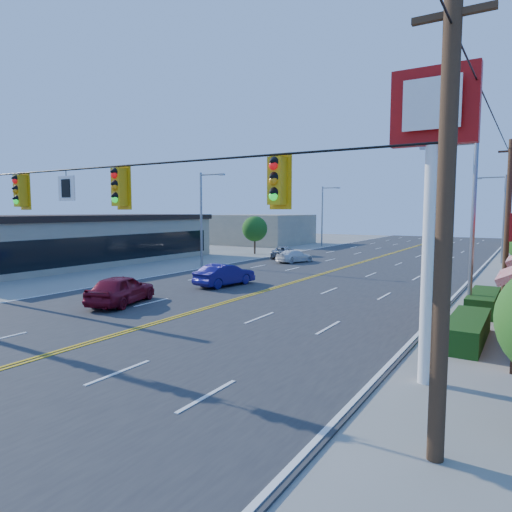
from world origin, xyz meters
The scene contains 16 objects.
ground centered at (0.00, 0.00, 0.00)m, with size 160.00×160.00×0.00m, color gray.
road centered at (0.00, 20.00, 0.03)m, with size 20.00×120.00×0.06m, color #2D2D30.
signal_span centered at (-0.12, 0.00, 4.89)m, with size 24.32×0.34×9.00m.
kfc_pylon centered at (11.00, 4.00, 6.04)m, with size 2.20×0.36×8.50m.
strip_mall centered at (-22.00, 18.00, 2.25)m, with size 10.40×26.40×4.40m.
streetlight_se centered at (10.79, 14.00, 4.51)m, with size 2.55×0.25×8.00m.
streetlight_ne centered at (10.79, 38.00, 4.51)m, with size 2.55×0.25×8.00m.
streetlight_sw centered at (-10.79, 22.00, 4.51)m, with size 2.55×0.25×8.00m.
streetlight_nw centered at (-10.79, 48.00, 4.51)m, with size 2.55×0.25×8.00m.
utility_pole_near centered at (12.20, 18.00, 4.20)m, with size 0.28×0.28×8.40m, color #47301E.
tree_west centered at (-13.00, 34.00, 2.79)m, with size 2.80×2.80×4.20m.
bld_west_far centered at (-20.00, 48.00, 2.10)m, with size 11.00×12.00×4.20m, color tan.
car_magenta centered at (-4.28, 6.93, 0.75)m, with size 1.78×4.43×1.51m, color maroon.
car_blue centered at (-3.13, 14.34, 0.70)m, with size 1.48×4.23×1.39m, color navy.
car_white centered at (-5.30, 28.45, 0.57)m, with size 1.59×3.90×1.13m, color white.
car_silver centered at (-7.96, 31.25, 0.60)m, with size 1.99×4.32×1.20m, color gray.
Camera 1 is at (13.41, -8.92, 4.77)m, focal length 32.00 mm.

